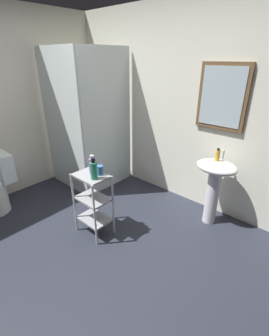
{
  "coord_description": "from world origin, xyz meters",
  "views": [
    {
      "loc": [
        1.65,
        -0.9,
        1.87
      ],
      "look_at": [
        0.09,
        0.83,
        0.77
      ],
      "focal_mm": 25.49,
      "sensor_mm": 36.0,
      "label": 1
    }
  ],
  "objects_px": {
    "body_wash_bottle_green": "(94,170)",
    "rinse_cup": "(100,170)",
    "storage_cart": "(93,200)",
    "pedestal_sink": "(215,180)",
    "conditioner_bottle_purple": "(93,165)",
    "hand_soap_bottle": "(217,155)",
    "shower_stall": "(90,155)"
  },
  "relations": [
    {
      "from": "hand_soap_bottle",
      "to": "rinse_cup",
      "type": "xyz_separation_m",
      "value": [
        -0.81,
        -1.01,
        -0.08
      ]
    },
    {
      "from": "shower_stall",
      "to": "hand_soap_bottle",
      "type": "xyz_separation_m",
      "value": [
        1.9,
        0.32,
        0.41
      ]
    },
    {
      "from": "storage_cart",
      "to": "rinse_cup",
      "type": "height_order",
      "value": "rinse_cup"
    },
    {
      "from": "shower_stall",
      "to": "rinse_cup",
      "type": "xyz_separation_m",
      "value": [
        1.09,
        -0.69,
        0.33
      ]
    },
    {
      "from": "conditioner_bottle_purple",
      "to": "rinse_cup",
      "type": "xyz_separation_m",
      "value": [
        0.09,
        0.02,
        -0.04
      ]
    },
    {
      "from": "shower_stall",
      "to": "hand_soap_bottle",
      "type": "relative_size",
      "value": 13.57
    },
    {
      "from": "pedestal_sink",
      "to": "storage_cart",
      "type": "distance_m",
      "value": 1.41
    },
    {
      "from": "body_wash_bottle_green",
      "to": "rinse_cup",
      "type": "xyz_separation_m",
      "value": [
        -0.03,
        0.1,
        -0.05
      ]
    },
    {
      "from": "shower_stall",
      "to": "body_wash_bottle_green",
      "type": "height_order",
      "value": "shower_stall"
    },
    {
      "from": "body_wash_bottle_green",
      "to": "rinse_cup",
      "type": "bearing_deg",
      "value": 106.6
    },
    {
      "from": "hand_soap_bottle",
      "to": "pedestal_sink",
      "type": "bearing_deg",
      "value": -39.4
    },
    {
      "from": "hand_soap_bottle",
      "to": "conditioner_bottle_purple",
      "type": "xyz_separation_m",
      "value": [
        -0.91,
        -1.03,
        -0.05
      ]
    },
    {
      "from": "pedestal_sink",
      "to": "body_wash_bottle_green",
      "type": "xyz_separation_m",
      "value": [
        -0.8,
        -1.1,
        0.26
      ]
    },
    {
      "from": "pedestal_sink",
      "to": "storage_cart",
      "type": "bearing_deg",
      "value": -130.05
    },
    {
      "from": "shower_stall",
      "to": "storage_cart",
      "type": "xyz_separation_m",
      "value": [
        1.02,
        -0.77,
        -0.03
      ]
    },
    {
      "from": "pedestal_sink",
      "to": "rinse_cup",
      "type": "height_order",
      "value": "rinse_cup"
    },
    {
      "from": "body_wash_bottle_green",
      "to": "rinse_cup",
      "type": "height_order",
      "value": "body_wash_bottle_green"
    },
    {
      "from": "conditioner_bottle_purple",
      "to": "storage_cart",
      "type": "bearing_deg",
      "value": -62.3
    },
    {
      "from": "storage_cart",
      "to": "hand_soap_bottle",
      "type": "xyz_separation_m",
      "value": [
        0.88,
        1.09,
        0.44
      ]
    },
    {
      "from": "hand_soap_bottle",
      "to": "conditioner_bottle_purple",
      "type": "bearing_deg",
      "value": -131.36
    },
    {
      "from": "conditioner_bottle_purple",
      "to": "body_wash_bottle_green",
      "type": "distance_m",
      "value": 0.15
    },
    {
      "from": "pedestal_sink",
      "to": "storage_cart",
      "type": "xyz_separation_m",
      "value": [
        -0.9,
        -1.07,
        -0.14
      ]
    },
    {
      "from": "storage_cart",
      "to": "rinse_cup",
      "type": "distance_m",
      "value": 0.37
    },
    {
      "from": "hand_soap_bottle",
      "to": "body_wash_bottle_green",
      "type": "relative_size",
      "value": 0.64
    },
    {
      "from": "hand_soap_bottle",
      "to": "conditioner_bottle_purple",
      "type": "height_order",
      "value": "hand_soap_bottle"
    },
    {
      "from": "pedestal_sink",
      "to": "body_wash_bottle_green",
      "type": "height_order",
      "value": "body_wash_bottle_green"
    },
    {
      "from": "shower_stall",
      "to": "body_wash_bottle_green",
      "type": "bearing_deg",
      "value": -35.56
    },
    {
      "from": "pedestal_sink",
      "to": "rinse_cup",
      "type": "relative_size",
      "value": 8.04
    },
    {
      "from": "conditioner_bottle_purple",
      "to": "pedestal_sink",
      "type": "bearing_deg",
      "value": 47.54
    },
    {
      "from": "shower_stall",
      "to": "pedestal_sink",
      "type": "xyz_separation_m",
      "value": [
        1.92,
        0.3,
        0.12
      ]
    },
    {
      "from": "conditioner_bottle_purple",
      "to": "rinse_cup",
      "type": "height_order",
      "value": "conditioner_bottle_purple"
    },
    {
      "from": "pedestal_sink",
      "to": "conditioner_bottle_purple",
      "type": "relative_size",
      "value": 4.09
    }
  ]
}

